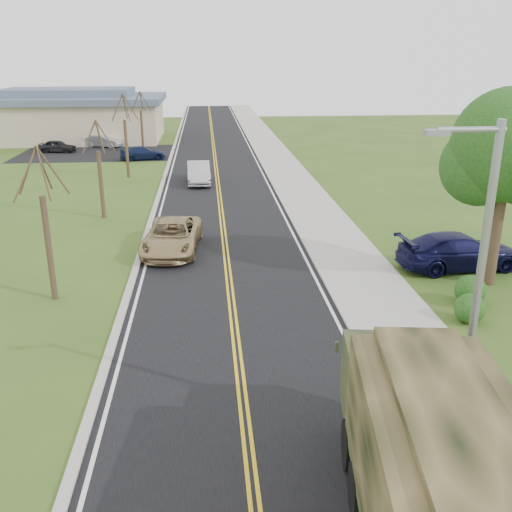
{
  "coord_description": "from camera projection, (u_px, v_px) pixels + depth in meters",
  "views": [
    {
      "loc": [
        -0.84,
        -11.5,
        9.2
      ],
      "look_at": [
        0.99,
        9.31,
        1.8
      ],
      "focal_mm": 40.0,
      "sensor_mm": 36.0,
      "label": 1
    }
  ],
  "objects": [
    {
      "name": "leafy_tree",
      "position": [
        508.0,
        154.0,
        22.4
      ],
      "size": [
        4.83,
        4.5,
        8.1
      ],
      "color": "#38281C",
      "rests_on": "ground"
    },
    {
      "name": "bare_tree_d",
      "position": [
        142.0,
        127.0,
        55.7
      ],
      "size": [
        1.88,
        2.2,
        5.91
      ],
      "color": "#38281C",
      "rests_on": "ground"
    },
    {
      "name": "ground",
      "position": [
        249.0,
        453.0,
        13.93
      ],
      "size": [
        160.0,
        160.0,
        0.0
      ],
      "primitive_type": "plane",
      "color": "#344F1A",
      "rests_on": "ground"
    },
    {
      "name": "road",
      "position": [
        215.0,
        162.0,
        51.49
      ],
      "size": [
        8.0,
        120.0,
        0.01
      ],
      "primitive_type": "cube",
      "color": "black",
      "rests_on": "ground"
    },
    {
      "name": "bare_tree_b",
      "position": [
        100.0,
        177.0,
        33.19
      ],
      "size": [
        1.83,
        2.14,
        5.73
      ],
      "color": "#38281C",
      "rests_on": "ground"
    },
    {
      "name": "curb_right",
      "position": [
        261.0,
        161.0,
        51.82
      ],
      "size": [
        0.3,
        120.0,
        0.12
      ],
      "primitive_type": "cube",
      "color": "#9E998E",
      "rests_on": "ground"
    },
    {
      "name": "bare_tree_a",
      "position": [
        47.0,
        236.0,
        21.87
      ],
      "size": [
        1.93,
        2.26,
        6.08
      ],
      "color": "#38281C",
      "rests_on": "ground"
    },
    {
      "name": "lot_car_silver",
      "position": [
        103.0,
        141.0,
        59.71
      ],
      "size": [
        4.25,
        2.77,
        1.32
      ],
      "primitive_type": "imported",
      "rotation": [
        0.0,
        0.0,
        1.2
      ],
      "color": "#AFAEB3",
      "rests_on": "ground"
    },
    {
      "name": "commercial_building",
      "position": [
        70.0,
        116.0,
        64.28
      ],
      "size": [
        25.5,
        21.5,
        5.65
      ],
      "color": "tan",
      "rests_on": "ground"
    },
    {
      "name": "lot_car_navy",
      "position": [
        143.0,
        153.0,
        52.62
      ],
      "size": [
        4.47,
        2.66,
        1.21
      ],
      "primitive_type": "imported",
      "rotation": [
        0.0,
        0.0,
        1.81
      ],
      "color": "#101A3C",
      "rests_on": "ground"
    },
    {
      "name": "lot_car_dark",
      "position": [
        57.0,
        146.0,
        56.47
      ],
      "size": [
        3.77,
        1.95,
        1.23
      ],
      "primitive_type": "imported",
      "rotation": [
        0.0,
        0.0,
        1.43
      ],
      "color": "black",
      "rests_on": "ground"
    },
    {
      "name": "curb_left",
      "position": [
        169.0,
        162.0,
        51.13
      ],
      "size": [
        0.3,
        120.0,
        0.1
      ],
      "primitive_type": "cube",
      "color": "#9E998E",
      "rests_on": "ground"
    },
    {
      "name": "bare_tree_c",
      "position": [
        126.0,
        142.0,
        44.36
      ],
      "size": [
        2.04,
        2.39,
        6.42
      ],
      "color": "#38281C",
      "rests_on": "ground"
    },
    {
      "name": "military_truck",
      "position": [
        432.0,
        459.0,
        10.51
      ],
      "size": [
        3.59,
        7.83,
        3.77
      ],
      "rotation": [
        0.0,
        0.0,
        -0.13
      ],
      "color": "black",
      "rests_on": "ground"
    },
    {
      "name": "sedan_silver",
      "position": [
        199.0,
        173.0,
        42.89
      ],
      "size": [
        1.83,
        4.85,
        1.58
      ],
      "primitive_type": "imported",
      "rotation": [
        0.0,
        0.0,
        0.03
      ],
      "color": "#B4B4B9",
      "rests_on": "ground"
    },
    {
      "name": "sidewalk_right",
      "position": [
        280.0,
        161.0,
        51.96
      ],
      "size": [
        3.2,
        120.0,
        0.1
      ],
      "primitive_type": "cube",
      "color": "#9E998E",
      "rests_on": "ground"
    },
    {
      "name": "pickup_navy",
      "position": [
        459.0,
        251.0,
        25.72
      ],
      "size": [
        5.79,
        2.77,
        1.63
      ],
      "primitive_type": "imported",
      "rotation": [
        0.0,
        0.0,
        1.66
      ],
      "color": "black",
      "rests_on": "ground"
    },
    {
      "name": "street_light",
      "position": [
        474.0,
        287.0,
        12.39
      ],
      "size": [
        1.65,
        0.22,
        8.0
      ],
      "color": "gray",
      "rests_on": "ground"
    },
    {
      "name": "suv_champagne",
      "position": [
        172.0,
        236.0,
        27.99
      ],
      "size": [
        3.07,
        5.77,
        1.54
      ],
      "primitive_type": "imported",
      "rotation": [
        0.0,
        0.0,
        -0.09
      ],
      "color": "tan",
      "rests_on": "ground"
    }
  ]
}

